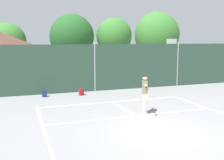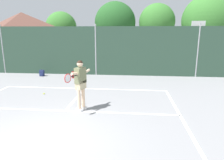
{
  "view_description": "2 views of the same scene",
  "coord_description": "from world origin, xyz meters",
  "px_view_note": "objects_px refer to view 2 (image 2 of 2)",
  "views": [
    {
      "loc": [
        -4.98,
        -8.44,
        3.46
      ],
      "look_at": [
        0.04,
        5.66,
        1.23
      ],
      "focal_mm": 43.15,
      "sensor_mm": 36.0,
      "label": 1
    },
    {
      "loc": [
        2.39,
        -4.32,
        2.82
      ],
      "look_at": [
        1.54,
        4.31,
        0.77
      ],
      "focal_mm": 32.62,
      "sensor_mm": 36.0,
      "label": 2
    }
  ],
  "objects_px": {
    "backpack_navy": "(42,73)",
    "backpack_red": "(74,75)",
    "basketball_hoop": "(197,40)",
    "tennis_player": "(80,81)",
    "tennis_ball": "(44,94)"
  },
  "relations": [
    {
      "from": "backpack_navy",
      "to": "backpack_red",
      "type": "bearing_deg",
      "value": -7.51
    },
    {
      "from": "basketball_hoop",
      "to": "backpack_navy",
      "type": "relative_size",
      "value": 7.67
    },
    {
      "from": "tennis_player",
      "to": "tennis_ball",
      "type": "bearing_deg",
      "value": 141.42
    },
    {
      "from": "basketball_hoop",
      "to": "tennis_player",
      "type": "bearing_deg",
      "value": -128.38
    },
    {
      "from": "basketball_hoop",
      "to": "tennis_player",
      "type": "xyz_separation_m",
      "value": [
        -6.25,
        -7.9,
        -1.2
      ]
    },
    {
      "from": "basketball_hoop",
      "to": "backpack_navy",
      "type": "distance_m",
      "value": 10.75
    },
    {
      "from": "tennis_player",
      "to": "backpack_navy",
      "type": "height_order",
      "value": "tennis_player"
    },
    {
      "from": "basketball_hoop",
      "to": "backpack_red",
      "type": "height_order",
      "value": "basketball_hoop"
    },
    {
      "from": "tennis_ball",
      "to": "backpack_red",
      "type": "relative_size",
      "value": 0.14
    },
    {
      "from": "basketball_hoop",
      "to": "tennis_ball",
      "type": "bearing_deg",
      "value": -144.12
    },
    {
      "from": "tennis_ball",
      "to": "backpack_red",
      "type": "distance_m",
      "value": 3.57
    },
    {
      "from": "tennis_player",
      "to": "backpack_navy",
      "type": "distance_m",
      "value": 6.96
    },
    {
      "from": "backpack_red",
      "to": "backpack_navy",
      "type": "bearing_deg",
      "value": 172.49
    },
    {
      "from": "tennis_player",
      "to": "tennis_ball",
      "type": "height_order",
      "value": "tennis_player"
    },
    {
      "from": "tennis_ball",
      "to": "backpack_red",
      "type": "height_order",
      "value": "backpack_red"
    }
  ]
}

